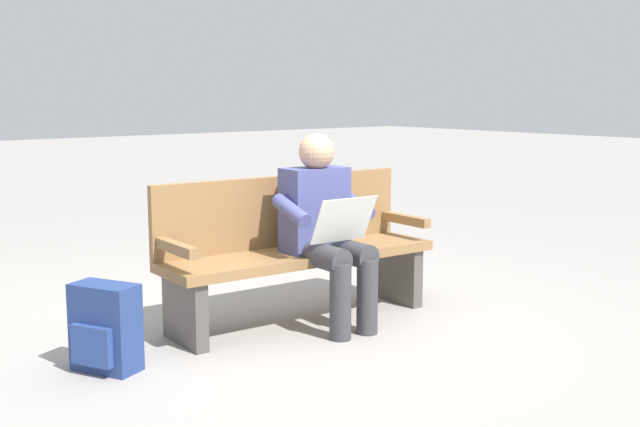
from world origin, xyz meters
The scene contains 4 objects.
ground_plane centered at (0.00, 0.00, 0.00)m, with size 40.00×40.00×0.00m, color gray.
bench_near centered at (0.00, -0.07, 0.46)m, with size 1.82×0.58×0.90m.
person_seated centered at (-0.06, 0.17, 0.63)m, with size 0.59×0.59×1.18m.
backpack centered at (1.33, 0.08, 0.22)m, with size 0.33×0.39×0.46m.
Camera 1 is at (2.95, 3.85, 1.44)m, focal length 44.61 mm.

